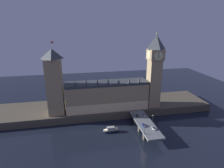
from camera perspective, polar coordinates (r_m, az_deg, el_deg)
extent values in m
plane|color=black|center=(158.36, -1.91, -14.32)|extent=(400.00, 400.00, 0.00)
cube|color=#4C4438|center=(190.71, -3.82, -7.29)|extent=(220.00, 42.00, 6.95)
cube|color=tan|center=(177.16, -1.57, -3.81)|extent=(75.97, 18.93, 24.05)
cube|color=beige|center=(171.52, -1.01, -7.36)|extent=(75.97, 0.20, 8.66)
cube|color=#383D42|center=(172.74, -1.61, 0.27)|extent=(75.97, 17.42, 2.40)
cone|color=#383D42|center=(161.82, -11.14, 0.15)|extent=(2.40, 2.40, 5.29)
cone|color=#383D42|center=(162.00, -7.79, 0.34)|extent=(2.40, 2.40, 5.29)
cone|color=#383D42|center=(162.74, -4.45, 0.54)|extent=(2.40, 2.40, 5.29)
cone|color=#383D42|center=(164.02, -1.16, 0.73)|extent=(2.40, 2.40, 5.29)
cone|color=#383D42|center=(165.84, 2.08, 0.91)|extent=(2.40, 2.40, 5.29)
cone|color=#383D42|center=(168.18, 5.23, 1.09)|extent=(2.40, 2.40, 5.29)
cone|color=#383D42|center=(171.01, 8.29, 1.25)|extent=(2.40, 2.40, 5.29)
cube|color=tan|center=(183.17, 12.52, 0.10)|extent=(11.00, 11.00, 45.79)
cube|color=tan|center=(176.93, 13.13, 8.73)|extent=(12.98, 12.98, 9.97)
cylinder|color=beige|center=(170.99, 14.02, 8.37)|extent=(8.04, 0.25, 8.04)
cylinder|color=beige|center=(182.92, 12.29, 9.07)|extent=(8.04, 0.25, 8.04)
cylinder|color=beige|center=(179.72, 15.08, 8.72)|extent=(0.25, 8.04, 8.04)
cylinder|color=beige|center=(174.36, 11.12, 8.73)|extent=(0.25, 8.04, 8.04)
cube|color=black|center=(170.74, 14.06, 8.56)|extent=(0.36, 0.10, 6.03)
pyramid|color=#383D42|center=(175.61, 13.39, 12.37)|extent=(12.98, 12.98, 12.60)
sphere|color=gold|center=(175.15, 13.56, 14.68)|extent=(1.60, 1.60, 1.60)
cube|color=tan|center=(170.18, -16.99, -0.92)|extent=(13.46, 13.46, 49.80)
pyramid|color=#383D42|center=(163.62, -17.91, 8.77)|extent=(13.73, 13.73, 8.33)
cylinder|color=#99999E|center=(162.76, -18.15, 11.26)|extent=(0.24, 0.24, 6.00)
cube|color=red|center=(162.44, -17.83, 12.02)|extent=(2.00, 0.08, 1.20)
cube|color=slate|center=(158.23, 10.07, -11.84)|extent=(13.18, 46.00, 1.40)
cube|color=#4C4438|center=(151.05, 11.59, -15.12)|extent=(11.21, 3.20, 5.96)
cube|color=#4C4438|center=(160.06, 10.00, -12.99)|extent=(11.21, 3.20, 5.96)
cube|color=#4C4438|center=(169.37, 8.61, -11.07)|extent=(11.21, 3.20, 5.96)
cube|color=#235633|center=(166.60, 7.67, -9.60)|extent=(1.71, 4.66, 0.88)
cube|color=black|center=(166.30, 7.68, -9.39)|extent=(1.41, 2.10, 0.45)
cylinder|color=black|center=(167.71, 7.24, -9.50)|extent=(0.22, 0.64, 0.64)
cylinder|color=black|center=(168.19, 7.78, -9.44)|extent=(0.22, 0.64, 0.64)
cylinder|color=black|center=(165.29, 7.56, -9.94)|extent=(0.22, 0.64, 0.64)
cylinder|color=black|center=(165.77, 8.10, -9.88)|extent=(0.22, 0.64, 0.64)
cube|color=navy|center=(153.15, 9.65, -12.32)|extent=(1.94, 4.46, 0.89)
cube|color=black|center=(152.81, 9.66, -12.10)|extent=(1.59, 2.01, 0.45)
cylinder|color=black|center=(154.12, 9.13, -12.21)|extent=(0.22, 0.64, 0.64)
cylinder|color=black|center=(154.71, 9.79, -12.12)|extent=(0.22, 0.64, 0.64)
cylinder|color=black|center=(151.89, 9.49, -12.71)|extent=(0.22, 0.64, 0.64)
cylinder|color=black|center=(152.49, 10.16, -12.62)|extent=(0.22, 0.64, 0.64)
cube|color=silver|center=(150.40, 12.58, -13.11)|extent=(1.75, 4.68, 0.91)
cube|color=black|center=(150.06, 12.60, -12.88)|extent=(1.44, 2.11, 0.45)
cylinder|color=black|center=(149.74, 13.10, -13.44)|extent=(0.22, 0.64, 0.64)
cylinder|color=black|center=(149.13, 12.50, -13.53)|extent=(0.22, 0.64, 0.64)
cylinder|color=black|center=(152.00, 12.65, -12.90)|extent=(0.22, 0.64, 0.64)
cylinder|color=black|center=(151.39, 12.06, -12.99)|extent=(0.22, 0.64, 0.64)
cube|color=silver|center=(168.29, 9.59, -9.41)|extent=(1.84, 3.94, 0.82)
cube|color=black|center=(168.00, 9.60, -9.22)|extent=(1.51, 1.77, 0.45)
cylinder|color=black|center=(167.69, 10.01, -9.64)|extent=(0.22, 0.64, 0.64)
cylinder|color=black|center=(167.11, 9.45, -9.71)|extent=(0.22, 0.64, 0.64)
cylinder|color=black|center=(169.71, 9.72, -9.28)|extent=(0.22, 0.64, 0.64)
cylinder|color=black|center=(169.14, 9.16, -9.34)|extent=(0.22, 0.64, 0.64)
cylinder|color=black|center=(143.03, 10.19, -14.79)|extent=(0.28, 0.28, 0.89)
cylinder|color=#47384C|center=(142.59, 10.21, -14.51)|extent=(0.38, 0.38, 0.74)
sphere|color=tan|center=(142.33, 10.22, -14.34)|extent=(0.24, 0.24, 0.24)
cylinder|color=black|center=(156.61, 12.64, -11.88)|extent=(0.28, 0.28, 0.84)
cylinder|color=#47384C|center=(156.23, 12.66, -11.63)|extent=(0.38, 0.38, 0.70)
sphere|color=tan|center=(156.01, 12.67, -11.48)|extent=(0.23, 0.23, 0.23)
cylinder|color=black|center=(167.86, 6.46, -9.41)|extent=(0.28, 0.28, 0.79)
cylinder|color=#47384C|center=(167.53, 6.47, -9.19)|extent=(0.38, 0.38, 0.66)
sphere|color=tan|center=(167.34, 6.47, -9.06)|extent=(0.21, 0.21, 0.21)
cylinder|color=#2D3333|center=(144.00, 9.85, -14.61)|extent=(0.56, 0.56, 0.50)
cylinder|color=#2D3333|center=(142.55, 9.91, -13.67)|extent=(0.18, 0.18, 5.05)
sphere|color=#F9E5A3|center=(140.98, 9.97, -12.60)|extent=(0.60, 0.60, 0.60)
sphere|color=#F9E5A3|center=(141.01, 9.79, -12.75)|extent=(0.44, 0.44, 0.44)
sphere|color=#F9E5A3|center=(141.30, 10.14, -12.70)|extent=(0.44, 0.44, 0.44)
cylinder|color=#2D3333|center=(159.94, 12.21, -11.25)|extent=(0.56, 0.56, 0.50)
cylinder|color=#2D3333|center=(158.58, 12.28, -10.33)|extent=(0.18, 0.18, 5.27)
sphere|color=#F9E5A3|center=(157.12, 12.35, -9.31)|extent=(0.60, 0.60, 0.60)
sphere|color=#F9E5A3|center=(157.11, 12.19, -9.44)|extent=(0.44, 0.44, 0.44)
sphere|color=#F9E5A3|center=(157.45, 12.50, -9.40)|extent=(0.44, 0.44, 0.44)
cylinder|color=#2D3333|center=(168.08, 6.29, -9.42)|extent=(0.56, 0.56, 0.50)
cylinder|color=#2D3333|center=(166.88, 6.33, -8.61)|extent=(0.18, 0.18, 4.82)
sphere|color=#F9E5A3|center=(165.59, 6.36, -7.69)|extent=(0.60, 0.60, 0.60)
sphere|color=#F9E5A3|center=(165.62, 6.21, -7.82)|extent=(0.44, 0.44, 0.44)
sphere|color=#F9E5A3|center=(165.87, 6.51, -7.79)|extent=(0.44, 0.44, 0.44)
ellipsoid|color=#1E2842|center=(157.24, -0.36, -14.07)|extent=(13.71, 4.55, 2.32)
cube|color=tan|center=(156.68, -0.36, -13.74)|extent=(12.06, 3.65, 0.24)
cube|color=#B7B2A8|center=(156.02, -0.36, -13.34)|extent=(6.18, 2.79, 2.32)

